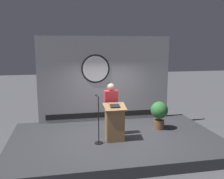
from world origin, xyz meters
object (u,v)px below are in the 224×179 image
speaker_person (111,109)px  microphone_stand (98,126)px  podium (115,123)px  potted_plant (159,113)px

speaker_person → microphone_stand: 0.82m
podium → microphone_stand: (-0.50, -0.09, -0.04)m
speaker_person → potted_plant: speaker_person is taller
speaker_person → microphone_stand: speaker_person is taller
podium → speaker_person: size_ratio=0.67×
podium → potted_plant: bearing=23.2°
podium → potted_plant: (1.67, 0.72, 0.03)m
microphone_stand → podium: bearing=10.1°
potted_plant → speaker_person: bearing=-172.0°
speaker_person → microphone_stand: size_ratio=1.18×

